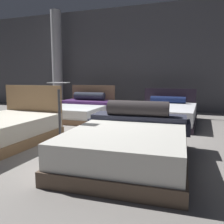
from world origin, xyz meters
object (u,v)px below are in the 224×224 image
(bed_1, at_px, (130,143))
(price_sign, at_px, (60,124))
(support_pillar, at_px, (57,60))
(bed_3, at_px, (164,114))
(bed_2, at_px, (80,110))

(bed_1, xyz_separation_m, price_sign, (-1.15, 0.11, 0.15))
(bed_1, relative_size, support_pillar, 0.59)
(bed_3, distance_m, support_pillar, 4.76)
(bed_2, distance_m, bed_3, 2.35)
(price_sign, bearing_deg, bed_1, -5.61)
(bed_1, relative_size, price_sign, 1.98)
(bed_3, xyz_separation_m, price_sign, (-1.21, -2.80, 0.18))
(bed_2, distance_m, support_pillar, 2.92)
(bed_3, xyz_separation_m, support_pillar, (-4.15, 1.77, 1.53))
(bed_3, height_order, support_pillar, support_pillar)
(bed_3, relative_size, support_pillar, 0.61)
(bed_2, bearing_deg, support_pillar, 135.73)
(bed_2, relative_size, price_sign, 2.05)
(bed_3, bearing_deg, support_pillar, 158.29)
(bed_1, bearing_deg, bed_3, 85.55)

